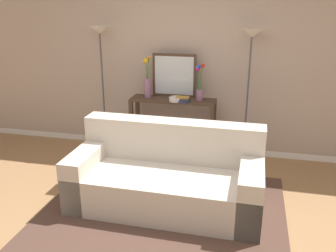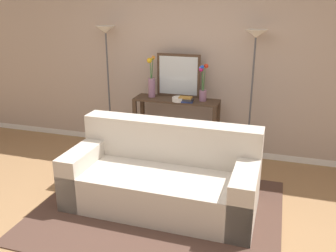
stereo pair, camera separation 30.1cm
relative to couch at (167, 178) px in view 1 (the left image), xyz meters
The scene contains 13 objects.
ground_plane 0.68m from the couch, 101.35° to the right, with size 16.00×16.00×0.02m, color #9E754C.
back_wall 1.98m from the couch, 94.10° to the left, with size 12.00×0.15×2.85m.
area_rug 0.34m from the couch, 90.20° to the right, with size 2.56×2.06×0.01m.
couch is the anchor object (origin of this frame).
console_table 1.32m from the couch, 99.77° to the left, with size 1.18×0.35×0.86m.
floor_lamp_left 2.15m from the couch, 133.62° to the left, with size 0.28×0.28×1.81m.
floor_lamp_right 1.90m from the couch, 59.67° to the left, with size 0.28×0.28×1.81m.
wall_mirror 1.67m from the couch, 99.40° to the left, with size 0.61×0.02×0.60m.
vase_tall_flowers 1.62m from the couch, 114.44° to the left, with size 0.11×0.12×0.57m.
vase_short_flowers 1.51m from the couch, 83.82° to the left, with size 0.12×0.11×0.50m.
fruit_bowl 1.32m from the couch, 97.77° to the left, with size 0.18×0.18×0.06m.
book_stack 1.31m from the couch, 93.10° to the left, with size 0.21×0.14×0.07m.
book_row_under_console 1.41m from the couch, 113.07° to the left, with size 0.33×0.18×0.12m.
Camera 1 is at (0.94, -2.89, 2.15)m, focal length 38.91 mm.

